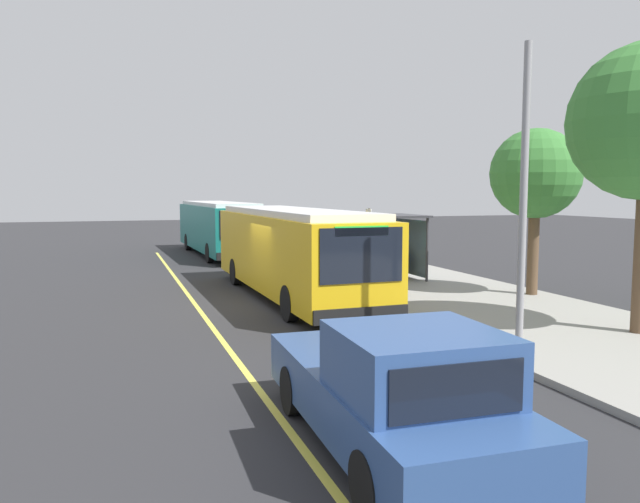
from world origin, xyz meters
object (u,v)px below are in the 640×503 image
transit_bus_main (292,249)px  transit_bus_second (218,226)px  waiting_bench (393,265)px  pedestrian_commuter (361,253)px  pickup_truck (393,392)px  route_sign_post (369,237)px

transit_bus_main → transit_bus_second: bearing=-179.9°
waiting_bench → pedestrian_commuter: pedestrian_commuter is taller
waiting_bench → pedestrian_commuter: (-0.27, -1.28, 0.48)m
pickup_truck → route_sign_post: route_sign_post is taller
transit_bus_main → route_sign_post: size_ratio=4.12×
pickup_truck → waiting_bench: 16.22m
transit_bus_second → pickup_truck: size_ratio=2.15×
transit_bus_main → transit_bus_second: size_ratio=0.99×
pickup_truck → pedestrian_commuter: (-14.89, 5.74, 0.26)m
pickup_truck → transit_bus_main: bearing=170.1°
pickup_truck → waiting_bench: pickup_truck is taller
transit_bus_main → route_sign_post: bearing=95.8°
waiting_bench → pedestrian_commuter: 1.39m
transit_bus_second → waiting_bench: bearing=22.3°
waiting_bench → pedestrian_commuter: bearing=-102.0°
transit_bus_main → transit_bus_second: (-14.55, -0.03, 0.00)m
transit_bus_second → route_sign_post: (14.26, 2.90, 0.34)m
transit_bus_main → transit_bus_second: 14.55m
transit_bus_main → pickup_truck: transit_bus_main is taller
waiting_bench → pedestrian_commuter: size_ratio=0.95×
waiting_bench → route_sign_post: size_ratio=0.57×
transit_bus_main → pedestrian_commuter: 4.61m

